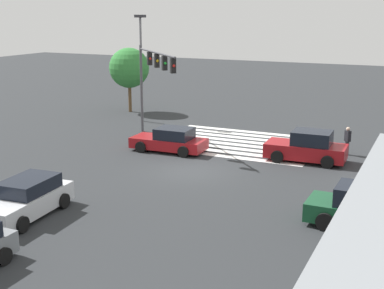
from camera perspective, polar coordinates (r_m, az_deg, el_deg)
name	(u,v)px	position (r m, az deg, el deg)	size (l,w,h in m)	color
ground_plane	(192,171)	(28.02, 0.00, -2.86)	(123.91, 123.91, 0.00)	#2B2D30
crosswalk_markings	(237,143)	(34.11, 4.86, 0.19)	(10.13, 7.25, 0.01)	silver
traffic_signal_mast	(153,70)	(33.85, -4.20, 7.93)	(5.37, 5.37, 5.94)	#47474C
car_0	(307,147)	(30.35, 12.21, -0.30)	(4.46, 2.29, 1.74)	maroon
car_3	(26,199)	(22.86, -17.31, -5.57)	(2.30, 4.57, 1.53)	silver
car_4	(170,140)	(31.82, -2.33, 0.44)	(4.51, 2.21, 1.44)	maroon
car_6	(368,210)	(21.70, 18.26, -6.61)	(4.69, 2.17, 1.65)	#144728
pedestrian	(347,139)	(32.25, 16.25, 0.53)	(0.41, 0.41, 1.65)	#38383D
street_light_pole_b	(141,58)	(40.16, -5.45, 9.12)	(0.80, 0.36, 7.88)	slate
tree_corner_a	(129,68)	(44.37, -6.72, 8.11)	(3.27, 3.27, 5.27)	brown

